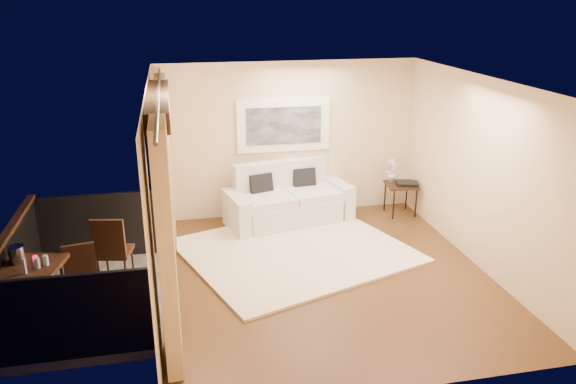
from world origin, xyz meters
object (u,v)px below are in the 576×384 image
object	(u,v)px
sofa	(287,201)
bistro_table	(30,272)
side_table	(401,187)
balcony_chair_near	(81,275)
orchid	(392,169)
balcony_chair_far	(111,247)
ice_bucket	(17,254)

from	to	relation	value
sofa	bistro_table	size ratio (longest dim) A/B	2.79
side_table	balcony_chair_near	xyz separation A→B (m)	(-5.11, -2.31, -0.00)
orchid	bistro_table	world-z (taller)	orchid
sofa	bistro_table	xyz separation A→B (m)	(-3.57, -2.64, 0.37)
bistro_table	balcony_chair_near	world-z (taller)	balcony_chair_near
orchid	balcony_chair_far	size ratio (longest dim) A/B	0.46
side_table	bistro_table	bearing A→B (deg)	-155.63
side_table	ice_bucket	distance (m)	6.26
sofa	side_table	distance (m)	2.06
orchid	bistro_table	distance (m)	6.11
orchid	balcony_chair_far	distance (m)	5.03
sofa	balcony_chair_far	bearing A→B (deg)	-158.58
balcony_chair_far	balcony_chair_near	bearing A→B (deg)	73.86
sofa	orchid	bearing A→B (deg)	-10.44
bistro_table	balcony_chair_near	bearing A→B (deg)	24.83
balcony_chair_near	ice_bucket	size ratio (longest dim) A/B	4.43
side_table	orchid	xyz separation A→B (m)	(-0.13, 0.15, 0.29)
bistro_table	sofa	bearing A→B (deg)	36.46
side_table	bistro_table	xyz separation A→B (m)	(-5.62, -2.55, 0.22)
bistro_table	balcony_chair_far	world-z (taller)	balcony_chair_far
balcony_chair_near	ice_bucket	world-z (taller)	ice_bucket
balcony_chair_near	orchid	bearing A→B (deg)	15.60
sofa	balcony_chair_near	size ratio (longest dim) A/B	2.55
sofa	ice_bucket	distance (m)	4.52
sofa	balcony_chair_near	world-z (taller)	sofa
orchid	balcony_chair_far	xyz separation A→B (m)	(-4.67, -1.87, -0.21)
bistro_table	balcony_chair_far	distance (m)	1.17
sofa	side_table	world-z (taller)	sofa
orchid	bistro_table	size ratio (longest dim) A/B	0.58
balcony_chair_far	ice_bucket	world-z (taller)	balcony_chair_far
balcony_chair_far	ice_bucket	bearing A→B (deg)	47.70
balcony_chair_far	balcony_chair_near	distance (m)	0.67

